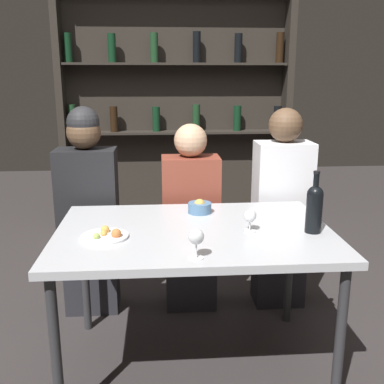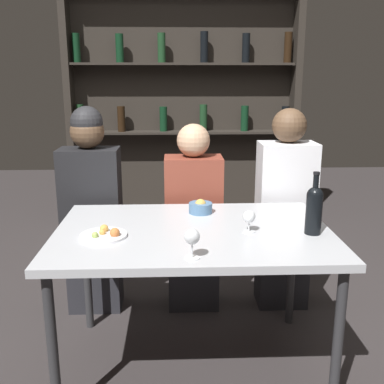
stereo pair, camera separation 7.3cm
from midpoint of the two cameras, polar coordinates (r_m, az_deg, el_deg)
ground_plane at (r=2.48m, az=1.03°, el=-20.91°), size 10.00×10.00×0.00m
dining_table at (r=2.16m, az=1.11°, el=-6.28°), size 1.31×0.88×0.73m
wine_rack_wall at (r=4.08m, az=-0.60°, el=11.64°), size 2.05×0.21×2.39m
wine_bottle at (r=2.14m, az=16.20°, el=-1.93°), size 0.08×0.08×0.29m
wine_glass_0 at (r=2.11m, az=8.25°, el=-3.24°), size 0.06×0.06×0.11m
wine_glass_1 at (r=1.78m, az=1.19°, el=-5.85°), size 0.06×0.06×0.12m
food_plate_0 at (r=2.08m, az=-10.05°, el=-5.34°), size 0.21×0.21×0.05m
snack_bowl at (r=2.39m, az=1.97°, el=-1.95°), size 0.12×0.12×0.08m
seated_person_left at (r=2.81m, az=-11.86°, el=-2.67°), size 0.35×0.22×1.27m
seated_person_center at (r=2.79m, az=0.92°, el=-3.97°), size 0.35×0.22×1.17m
seated_person_right at (r=2.86m, az=12.38°, el=-2.81°), size 0.34×0.22×1.26m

